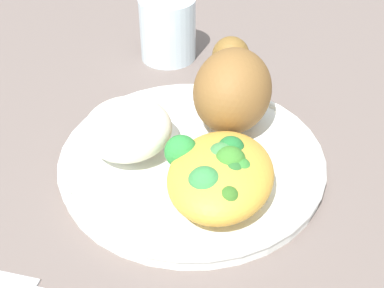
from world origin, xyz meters
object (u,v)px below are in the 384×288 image
plate (192,159)px  rice_pile (128,128)px  roasted_chicken (232,87)px  mac_cheese_with_broccoli (220,173)px  water_glass (168,29)px

plate → rice_pile: size_ratio=3.01×
roasted_chicken → mac_cheese_with_broccoli: roasted_chicken is taller
rice_pile → mac_cheese_with_broccoli: 0.10m
mac_cheese_with_broccoli → water_glass: bearing=27.3°
roasted_chicken → rice_pile: roasted_chicken is taller
plate → mac_cheese_with_broccoli: mac_cheese_with_broccoli is taller
mac_cheese_with_broccoli → plate: bearing=39.3°
plate → rice_pile: 0.07m
mac_cheese_with_broccoli → rice_pile: bearing=69.8°
plate → rice_pile: bearing=100.2°
rice_pile → water_glass: size_ratio=1.07×
plate → water_glass: (0.20, 0.09, 0.03)m
roasted_chicken → mac_cheese_with_broccoli: bearing=-172.6°
plate → mac_cheese_with_broccoli: bearing=-140.7°
roasted_chicken → mac_cheese_with_broccoli: 0.10m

